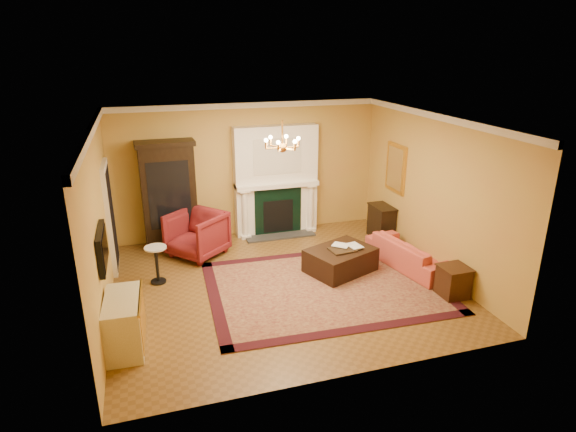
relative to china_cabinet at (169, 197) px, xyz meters
name	(u,v)px	position (x,y,z in m)	size (l,w,h in m)	color
floor	(283,285)	(1.80, -2.49, -1.12)	(6.00, 5.50, 0.02)	brown
ceiling	(282,120)	(1.80, -2.49, 1.90)	(6.00, 5.50, 0.02)	white
wall_back	(248,170)	(1.80, 0.27, 0.39)	(6.00, 0.02, 3.00)	gold
wall_front	(346,276)	(1.80, -5.25, 0.39)	(6.00, 0.02, 3.00)	gold
wall_left	(99,225)	(-1.21, -2.49, 0.39)	(0.02, 5.50, 3.00)	gold
wall_right	(433,193)	(4.81, -2.49, 0.39)	(0.02, 5.50, 3.00)	gold
fireplace	(276,183)	(2.40, 0.08, 0.09)	(1.90, 0.70, 2.50)	white
crown_molding	(268,116)	(1.80, -1.53, 1.83)	(6.00, 5.50, 0.12)	silver
doorway	(111,217)	(-1.16, -0.79, -0.06)	(0.08, 1.05, 2.10)	silver
tv_panel	(102,248)	(-1.15, -3.09, 0.24)	(0.09, 0.95, 0.58)	black
gilt_mirror	(396,168)	(4.76, -1.09, 0.54)	(0.06, 0.76, 1.05)	gold
chandelier	(282,144)	(1.80, -2.49, 1.50)	(0.63, 0.55, 0.53)	#C68336
oriental_rug	(324,287)	(2.48, -2.82, -1.10)	(4.16, 3.12, 0.02)	#4F1016
china_cabinet	(169,197)	(0.00, 0.00, 0.00)	(1.11, 0.50, 2.21)	black
wingback_armchair	(197,232)	(0.46, -0.72, -0.59)	(1.00, 0.94, 1.03)	maroon
pedestal_table	(157,262)	(-0.40, -1.74, -0.69)	(0.40, 0.40, 0.72)	black
commode	(125,323)	(-0.93, -3.68, -0.71)	(0.50, 1.05, 0.78)	beige
coral_sofa	(410,249)	(4.41, -2.50, -0.73)	(1.92, 0.56, 0.75)	#C6503F
end_table	(453,282)	(4.52, -3.77, -0.84)	(0.46, 0.46, 0.53)	#341C0E
console_table	(381,223)	(4.58, -0.96, -0.74)	(0.38, 0.66, 0.73)	black
leather_ottoman	(340,260)	(3.01, -2.30, -0.86)	(1.22, 0.89, 0.46)	black
ottoman_tray	(342,250)	(3.02, -2.38, -0.62)	(0.48, 0.37, 0.03)	black
book_a	(339,241)	(2.96, -2.32, -0.45)	(0.23, 0.03, 0.31)	gray
book_b	(350,240)	(3.17, -2.35, -0.44)	(0.24, 0.02, 0.32)	gray
topiary_left	(242,174)	(1.61, 0.04, 0.38)	(0.17, 0.17, 0.46)	gray
topiary_right	(306,169)	(3.10, 0.04, 0.38)	(0.17, 0.17, 0.47)	gray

